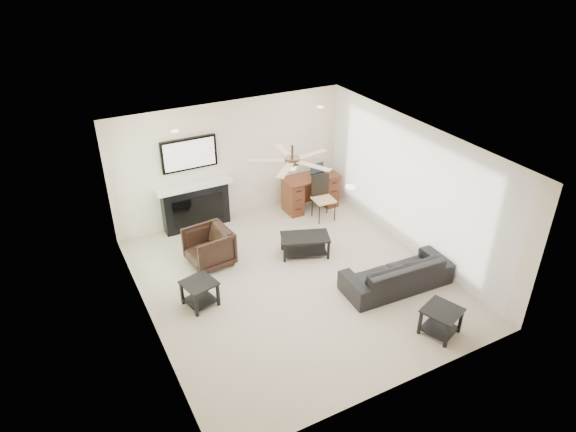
{
  "coord_description": "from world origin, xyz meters",
  "views": [
    {
      "loc": [
        -3.51,
        -6.42,
        5.43
      ],
      "look_at": [
        0.05,
        0.35,
        1.12
      ],
      "focal_mm": 32.0,
      "sensor_mm": 36.0,
      "label": 1
    }
  ],
  "objects_px": {
    "sofa": "(397,273)",
    "coffee_table": "(305,245)",
    "fireplace_unit": "(194,185)",
    "desk": "(311,192)",
    "armchair": "(209,247)"
  },
  "relations": [
    {
      "from": "sofa",
      "to": "armchair",
      "type": "distance_m",
      "value": 3.37
    },
    {
      "from": "sofa",
      "to": "desk",
      "type": "height_order",
      "value": "desk"
    },
    {
      "from": "sofa",
      "to": "fireplace_unit",
      "type": "relative_size",
      "value": 1.0
    },
    {
      "from": "coffee_table",
      "to": "desk",
      "type": "relative_size",
      "value": 0.74
    },
    {
      "from": "armchair",
      "to": "coffee_table",
      "type": "xyz_separation_m",
      "value": [
        1.7,
        -0.55,
        -0.15
      ]
    },
    {
      "from": "sofa",
      "to": "fireplace_unit",
      "type": "height_order",
      "value": "fireplace_unit"
    },
    {
      "from": "fireplace_unit",
      "to": "armchair",
      "type": "bearing_deg",
      "value": -99.88
    },
    {
      "from": "armchair",
      "to": "coffee_table",
      "type": "relative_size",
      "value": 0.86
    },
    {
      "from": "armchair",
      "to": "coffee_table",
      "type": "distance_m",
      "value": 1.79
    },
    {
      "from": "fireplace_unit",
      "to": "desk",
      "type": "bearing_deg",
      "value": -8.57
    },
    {
      "from": "sofa",
      "to": "fireplace_unit",
      "type": "bearing_deg",
      "value": -53.58
    },
    {
      "from": "sofa",
      "to": "coffee_table",
      "type": "bearing_deg",
      "value": -57.88
    },
    {
      "from": "coffee_table",
      "to": "armchair",
      "type": "bearing_deg",
      "value": -176.99
    },
    {
      "from": "armchair",
      "to": "fireplace_unit",
      "type": "bearing_deg",
      "value": 163.82
    },
    {
      "from": "armchair",
      "to": "sofa",
      "type": "bearing_deg",
      "value": 44.12
    }
  ]
}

